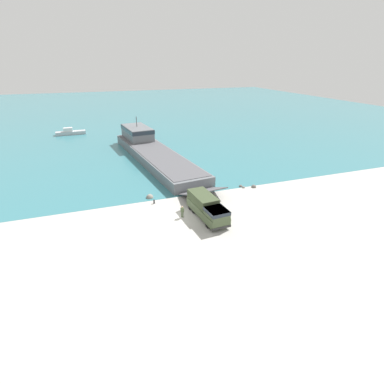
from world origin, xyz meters
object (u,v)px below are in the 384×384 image
object	(u,v)px
moored_boat_a	(70,132)
mooring_bollard	(154,201)
soldier_on_ramp	(182,211)
military_truck	(207,207)
landing_craft	(150,149)

from	to	relation	value
moored_boat_a	mooring_bollard	xyz separation A→B (m)	(12.51, -52.12, -0.30)
soldier_on_ramp	moored_boat_a	world-z (taller)	moored_boat_a
military_truck	soldier_on_ramp	bearing A→B (deg)	-114.06
soldier_on_ramp	moored_boat_a	distance (m)	59.52
landing_craft	soldier_on_ramp	distance (m)	29.25
military_truck	mooring_bollard	world-z (taller)	military_truck
military_truck	mooring_bollard	size ratio (longest dim) A/B	12.60
moored_boat_a	mooring_bollard	world-z (taller)	moored_boat_a
landing_craft	moored_boat_a	bearing A→B (deg)	114.23
landing_craft	mooring_bollard	size ratio (longest dim) A/B	63.90
military_truck	moored_boat_a	world-z (taller)	military_truck
landing_craft	military_truck	xyz separation A→B (m)	(1.14, -30.30, -0.17)
soldier_on_ramp	mooring_bollard	distance (m)	6.08
landing_craft	military_truck	bearing A→B (deg)	-94.78
mooring_bollard	military_truck	bearing A→B (deg)	-48.54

